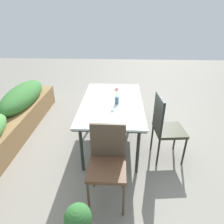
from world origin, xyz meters
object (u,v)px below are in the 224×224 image
dining_table (112,104)px  flower_vase (117,98)px  chair_end_left (107,160)px  planter_box (5,124)px  chair_near_left (165,125)px

dining_table → flower_vase: 0.18m
chair_end_left → flower_vase: flower_vase is taller
chair_end_left → planter_box: size_ratio=0.29×
dining_table → flower_vase: bearing=-134.8°
chair_end_left → flower_vase: bearing=-94.1°
dining_table → chair_near_left: 0.84m
chair_end_left → planter_box: 2.01m
dining_table → planter_box: size_ratio=0.48×
chair_end_left → planter_box: (0.99, 1.73, -0.21)m
dining_table → planter_box: dining_table is taller
chair_end_left → dining_table: bearing=-90.0°
chair_near_left → flower_vase: (0.29, 0.68, 0.28)m
chair_near_left → chair_end_left: bearing=-51.6°
flower_vase → planter_box: bearing=90.5°
flower_vase → planter_box: (-0.02, 1.81, -0.50)m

